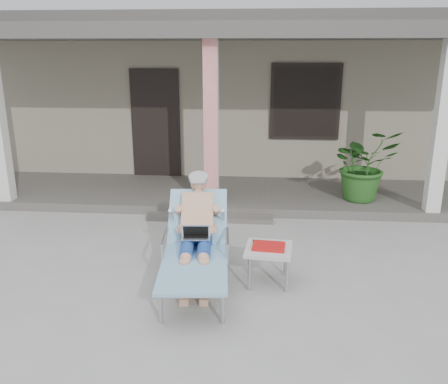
{
  "coord_description": "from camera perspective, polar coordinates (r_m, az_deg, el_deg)",
  "views": [
    {
      "loc": [
        0.81,
        -5.21,
        2.62
      ],
      "look_at": [
        0.33,
        0.6,
        0.85
      ],
      "focal_mm": 38.0,
      "sensor_mm": 36.0,
      "label": 1
    }
  ],
  "objects": [
    {
      "name": "lounger",
      "position": [
        5.39,
        -3.41,
        -3.39
      ],
      "size": [
        0.86,
        1.93,
        1.23
      ],
      "rotation": [
        0.0,
        0.0,
        0.08
      ],
      "color": "#B7B7BC",
      "rests_on": "ground"
    },
    {
      "name": "side_table",
      "position": [
        5.49,
        5.38,
        -7.08
      ],
      "size": [
        0.57,
        0.57,
        0.47
      ],
      "rotation": [
        0.0,
        0.0,
        -0.09
      ],
      "color": "beige",
      "rests_on": "ground"
    },
    {
      "name": "porch_overhang",
      "position": [
        8.2,
        -1.0,
        18.06
      ],
      "size": [
        10.0,
        2.3,
        2.85
      ],
      "color": "silver",
      "rests_on": "porch_deck"
    },
    {
      "name": "porch_deck",
      "position": [
        8.64,
        -0.87,
        -0.25
      ],
      "size": [
        10.0,
        2.0,
        0.15
      ],
      "primitive_type": "cube",
      "color": "#605B56",
      "rests_on": "ground"
    },
    {
      "name": "porch_step",
      "position": [
        7.56,
        -1.72,
        -3.09
      ],
      "size": [
        2.0,
        0.3,
        0.07
      ],
      "primitive_type": "cube",
      "color": "#605B56",
      "rests_on": "ground"
    },
    {
      "name": "house",
      "position": [
        11.77,
        0.79,
        12.25
      ],
      "size": [
        10.4,
        5.4,
        3.3
      ],
      "color": "gray",
      "rests_on": "ground"
    },
    {
      "name": "potted_palm",
      "position": [
        8.29,
        16.47,
        3.2
      ],
      "size": [
        1.32,
        1.22,
        1.22
      ],
      "primitive_type": "imported",
      "rotation": [
        0.0,
        0.0,
        0.29
      ],
      "color": "#26591E",
      "rests_on": "porch_deck"
    },
    {
      "name": "ground",
      "position": [
        5.89,
        -3.74,
        -9.57
      ],
      "size": [
        60.0,
        60.0,
        0.0
      ],
      "primitive_type": "plane",
      "color": "#9E9E99",
      "rests_on": "ground"
    }
  ]
}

